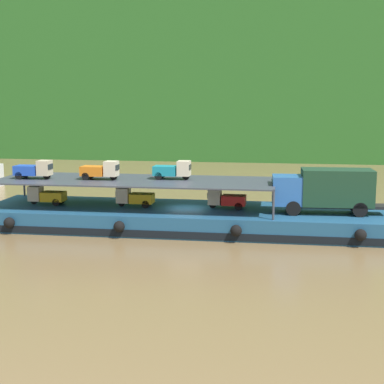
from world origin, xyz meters
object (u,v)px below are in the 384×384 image
object	(u,v)px
mini_truck_lower_mid	(226,199)
mini_truck_upper_mid	(100,170)
cargo_barge	(186,218)
covered_lorry	(325,189)
mini_truck_lower_stern	(46,195)
mini_truck_upper_stern	(34,170)
mini_truck_upper_fore	(173,170)
mini_truck_lower_aft	(134,197)

from	to	relation	value
mini_truck_lower_mid	mini_truck_upper_mid	bearing A→B (deg)	-176.40
mini_truck_upper_mid	cargo_barge	bearing A→B (deg)	1.84
mini_truck_lower_mid	mini_truck_upper_mid	distance (m)	9.46
covered_lorry	mini_truck_lower_stern	world-z (taller)	covered_lorry
mini_truck_lower_stern	mini_truck_lower_mid	xyz separation A→B (m)	(13.54, 0.50, 0.00)
mini_truck_lower_stern	mini_truck_lower_mid	world-z (taller)	same
covered_lorry	mini_truck_upper_mid	world-z (taller)	mini_truck_upper_mid
mini_truck_upper_stern	mini_truck_upper_fore	distance (m)	10.31
mini_truck_lower_stern	mini_truck_upper_mid	distance (m)	4.75
mini_truck_lower_stern	mini_truck_upper_fore	size ratio (longest dim) A/B	0.99
mini_truck_lower_mid	cargo_barge	bearing A→B (deg)	-172.60
covered_lorry	mini_truck_lower_aft	world-z (taller)	covered_lorry
mini_truck_upper_mid	mini_truck_lower_aft	bearing A→B (deg)	6.98
cargo_barge	mini_truck_upper_mid	world-z (taller)	mini_truck_upper_mid
mini_truck_upper_fore	mini_truck_lower_stern	bearing A→B (deg)	-174.71
covered_lorry	mini_truck_upper_mid	distance (m)	16.18
mini_truck_upper_mid	mini_truck_upper_fore	size ratio (longest dim) A/B	1.01
mini_truck_lower_aft	mini_truck_upper_mid	distance (m)	3.18
covered_lorry	mini_truck_lower_mid	distance (m)	7.04
mini_truck_lower_aft	mini_truck_upper_stern	world-z (taller)	mini_truck_upper_stern
mini_truck_upper_stern	mini_truck_upper_fore	size ratio (longest dim) A/B	1.00
cargo_barge	covered_lorry	world-z (taller)	covered_lorry
mini_truck_lower_mid	mini_truck_upper_fore	xyz separation A→B (m)	(-4.01, 0.38, 2.00)
mini_truck_upper_fore	mini_truck_lower_aft	bearing A→B (deg)	-166.52
covered_lorry	mini_truck_lower_stern	xyz separation A→B (m)	(-20.46, 0.28, -1.00)
cargo_barge	mini_truck_upper_stern	bearing A→B (deg)	-177.26
mini_truck_lower_aft	mini_truck_upper_mid	xyz separation A→B (m)	(-2.46, -0.30, 2.00)
covered_lorry	mini_truck_lower_aft	xyz separation A→B (m)	(-13.70, 0.50, -1.00)
mini_truck_upper_stern	cargo_barge	bearing A→B (deg)	2.74
mini_truck_lower_stern	mini_truck_lower_mid	bearing A→B (deg)	2.12
covered_lorry	mini_truck_upper_stern	world-z (taller)	mini_truck_upper_stern
cargo_barge	mini_truck_lower_mid	bearing A→B (deg)	7.40
mini_truck_lower_mid	mini_truck_upper_fore	world-z (taller)	mini_truck_upper_fore
mini_truck_upper_mid	mini_truck_lower_stern	bearing A→B (deg)	178.95
mini_truck_lower_aft	mini_truck_upper_stern	size ratio (longest dim) A/B	0.99
mini_truck_lower_aft	mini_truck_upper_fore	xyz separation A→B (m)	(2.76, 0.66, 2.00)
mini_truck_lower_aft	mini_truck_upper_stern	xyz separation A→B (m)	(-7.46, -0.64, 2.00)
mini_truck_lower_stern	mini_truck_upper_fore	bearing A→B (deg)	5.29
cargo_barge	mini_truck_lower_stern	distance (m)	10.74
cargo_barge	covered_lorry	distance (m)	10.13
mini_truck_lower_stern	mini_truck_lower_mid	distance (m)	13.55
mini_truck_lower_stern	mini_truck_lower_aft	distance (m)	6.77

